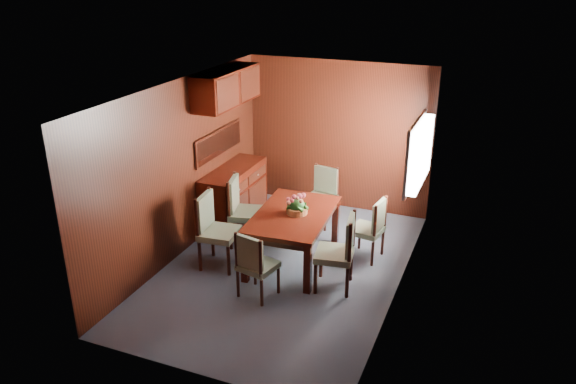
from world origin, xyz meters
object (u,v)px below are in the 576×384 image
at_px(chair_left_near, 214,226).
at_px(chair_right_near, 341,248).
at_px(sideboard, 234,196).
at_px(chair_head, 254,262).
at_px(dining_table, 293,220).
at_px(flower_centerpiece, 297,203).

bearing_deg(chair_left_near, chair_right_near, 86.61).
distance_m(sideboard, chair_left_near, 1.31).
distance_m(chair_left_near, chair_right_near, 1.72).
height_order(sideboard, chair_left_near, chair_left_near).
xyz_separation_m(chair_left_near, chair_head, (0.84, -0.52, -0.09)).
bearing_deg(chair_head, dining_table, 96.98).
height_order(chair_left_near, chair_right_near, chair_left_near).
relative_size(chair_head, flower_centerpiece, 2.93).
distance_m(chair_right_near, flower_centerpiece, 0.90).
height_order(dining_table, chair_right_near, chair_right_near).
bearing_deg(chair_left_near, dining_table, 111.61).
bearing_deg(sideboard, chair_right_near, -29.95).
bearing_deg(chair_head, sideboard, 136.03).
bearing_deg(flower_centerpiece, dining_table, -165.41).
distance_m(chair_right_near, chair_head, 1.07).
relative_size(dining_table, chair_head, 1.81).
height_order(sideboard, chair_head, sideboard).
bearing_deg(chair_right_near, dining_table, 53.00).
relative_size(chair_right_near, chair_head, 1.14).
distance_m(sideboard, chair_head, 2.14).
bearing_deg(chair_right_near, chair_left_near, 83.04).
xyz_separation_m(sideboard, chair_right_near, (2.07, -1.19, 0.10)).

